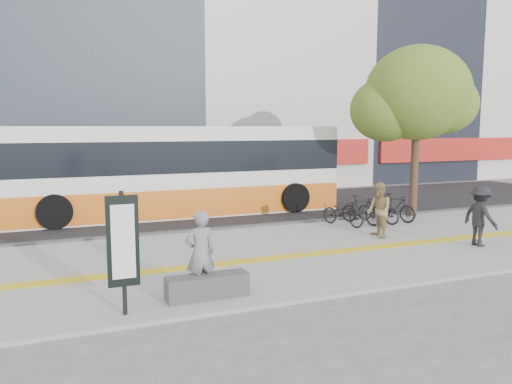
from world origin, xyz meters
name	(u,v)px	position (x,y,z in m)	size (l,w,h in m)	color
ground	(299,271)	(0.00, 0.00, 0.00)	(120.00, 120.00, 0.00)	#5E5E5A
sidewalk	(272,255)	(0.00, 1.50, 0.04)	(40.00, 7.00, 0.08)	slate
tactile_strip	(281,257)	(0.00, 1.00, 0.09)	(40.00, 0.45, 0.01)	gold
street	(195,211)	(0.00, 9.00, 0.03)	(40.00, 8.00, 0.06)	black
curb	(228,229)	(0.00, 5.00, 0.07)	(40.00, 0.25, 0.14)	#3B3B3D
bench	(207,286)	(-2.60, -1.20, 0.30)	(1.60, 0.45, 0.45)	#3B3B3D
signboard	(123,243)	(-4.20, -1.51, 1.37)	(0.55, 0.10, 2.20)	black
street_tree	(415,95)	(7.18, 4.82, 4.51)	(4.40, 3.80, 6.31)	#382419
bus	(176,173)	(-0.85, 8.50, 1.63)	(12.51, 2.97, 3.33)	white
bicycle_row	(369,210)	(4.75, 4.00, 0.54)	(3.16, 1.78, 0.98)	black
seated_woman	(200,253)	(-2.67, -0.99, 0.92)	(0.61, 0.40, 1.68)	black
pedestrian_tan	(379,210)	(3.71, 2.03, 0.91)	(0.81, 0.63, 1.66)	#94784F
pedestrian_dark	(480,216)	(5.67, 0.07, 0.92)	(1.09, 0.62, 1.68)	black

